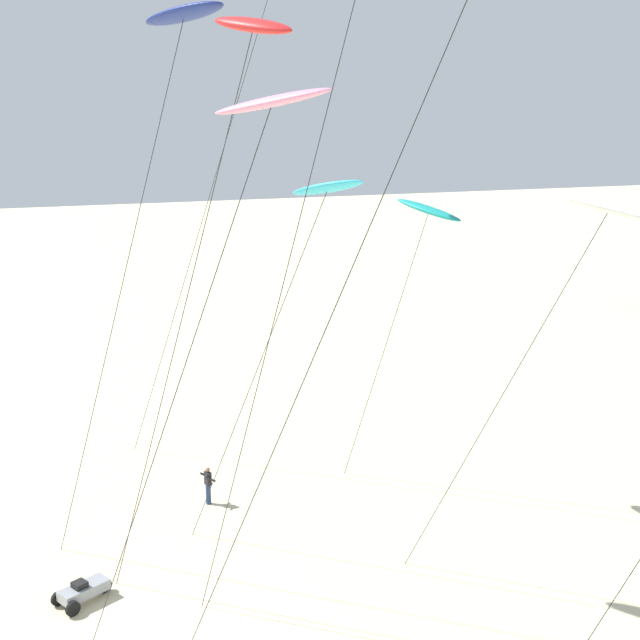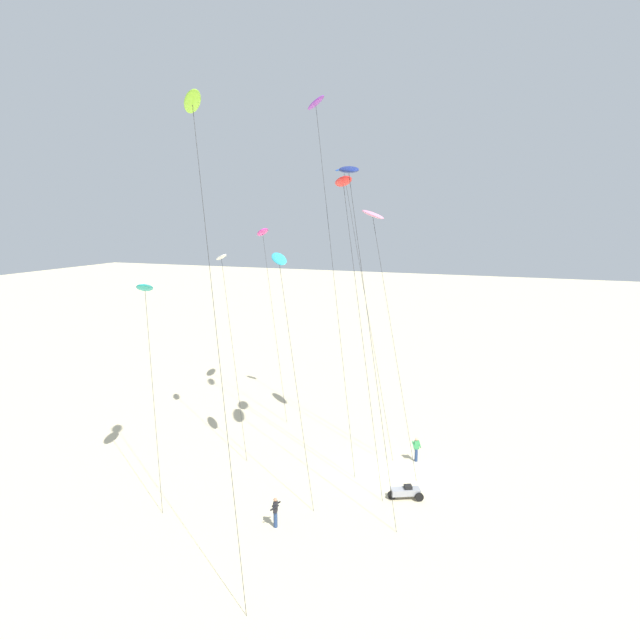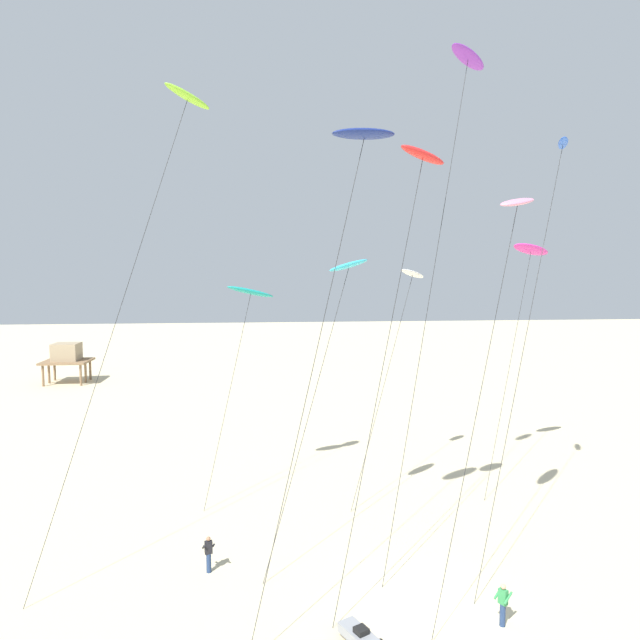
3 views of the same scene
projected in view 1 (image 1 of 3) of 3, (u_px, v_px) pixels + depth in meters
kite_pink at (269, 108)px, 20.00m from camera, size 6.38×6.00×17.00m
kite_white at (605, 215)px, 25.91m from camera, size 5.64×5.30×13.87m
kite_red at (251, 30)px, 23.39m from camera, size 5.81×5.26×19.07m
kite_cyan at (326, 191)px, 28.09m from camera, size 5.64×5.21×14.38m
kite_navy at (183, 17)px, 25.39m from camera, size 6.49×5.78×19.54m
kite_teal at (428, 211)px, 35.08m from camera, size 4.31×3.71×12.86m
kite_flyer_middle at (208, 484)px, 36.39m from camera, size 0.63×0.61×1.67m
beach_buggy at (83, 591)px, 29.20m from camera, size 1.61×2.08×0.82m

